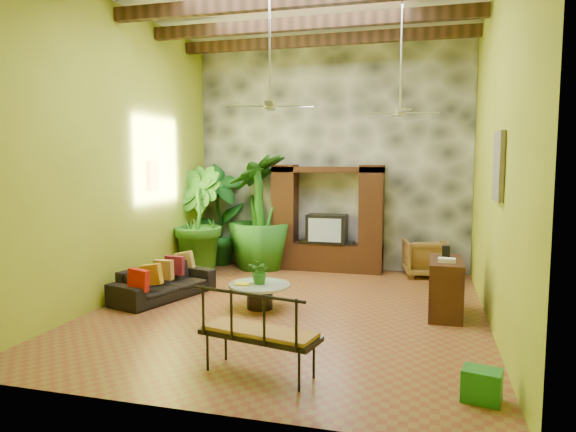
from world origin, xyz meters
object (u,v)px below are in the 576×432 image
(ceiling_fan_back, at_px, (400,100))
(tall_plant_a, at_px, (219,214))
(side_console, at_px, (445,288))
(green_bin, at_px, (482,385))
(entertainment_center, at_px, (327,226))
(coffee_table, at_px, (260,293))
(tall_plant_c, at_px, (261,212))
(ceiling_fan_front, at_px, (270,91))
(wicker_armchair, at_px, (425,258))
(iron_bench, at_px, (257,329))
(tall_plant_b, at_px, (196,220))
(sofa, at_px, (164,282))

(ceiling_fan_back, relative_size, tall_plant_a, 0.79)
(side_console, relative_size, green_bin, 2.96)
(side_console, distance_m, green_bin, 2.92)
(entertainment_center, bearing_deg, coffee_table, -98.74)
(ceiling_fan_back, xyz_separation_m, tall_plant_c, (-3.07, 1.77, -2.14))
(tall_plant_a, distance_m, green_bin, 7.71)
(ceiling_fan_front, bearing_deg, wicker_armchair, 56.98)
(coffee_table, distance_m, side_console, 2.91)
(wicker_armchair, bearing_deg, iron_bench, 61.14)
(tall_plant_b, relative_size, coffee_table, 2.29)
(tall_plant_a, height_order, green_bin, tall_plant_a)
(entertainment_center, distance_m, sofa, 3.86)
(entertainment_center, relative_size, green_bin, 6.51)
(sofa, height_order, green_bin, sofa)
(ceiling_fan_back, relative_size, tall_plant_c, 0.73)
(tall_plant_b, bearing_deg, coffee_table, -45.93)
(coffee_table, bearing_deg, entertainment_center, 81.26)
(entertainment_center, relative_size, side_console, 2.20)
(ceiling_fan_back, xyz_separation_m, tall_plant_a, (-4.11, 1.88, -2.23))
(side_console, bearing_deg, ceiling_fan_front, -163.67)
(ceiling_fan_back, relative_size, sofa, 0.97)
(entertainment_center, bearing_deg, side_console, -49.53)
(ceiling_fan_back, distance_m, coffee_table, 3.98)
(ceiling_fan_front, relative_size, ceiling_fan_back, 1.00)
(ceiling_fan_front, distance_m, coffee_table, 3.18)
(entertainment_center, relative_size, ceiling_fan_back, 1.29)
(tall_plant_c, relative_size, side_console, 2.32)
(ceiling_fan_front, relative_size, tall_plant_b, 0.81)
(coffee_table, bearing_deg, ceiling_fan_back, 30.93)
(wicker_armchair, xyz_separation_m, side_console, (0.32, -2.75, 0.05))
(tall_plant_b, distance_m, iron_bench, 5.66)
(tall_plant_a, bearing_deg, side_console, -29.22)
(tall_plant_c, relative_size, green_bin, 6.87)
(tall_plant_a, bearing_deg, iron_bench, -63.42)
(wicker_armchair, bearing_deg, tall_plant_c, -9.85)
(sofa, xyz_separation_m, green_bin, (4.95, -2.67, -0.12))
(ceiling_fan_front, bearing_deg, entertainment_center, 86.76)
(side_console, bearing_deg, green_bin, -84.41)
(ceiling_fan_front, relative_size, tall_plant_a, 0.79)
(ceiling_fan_front, height_order, ceiling_fan_back, same)
(tall_plant_b, distance_m, side_console, 5.41)
(ceiling_fan_front, relative_size, iron_bench, 1.30)
(entertainment_center, distance_m, side_console, 3.72)
(ceiling_fan_front, relative_size, tall_plant_c, 0.73)
(coffee_table, bearing_deg, wicker_armchair, 50.84)
(tall_plant_b, xyz_separation_m, coffee_table, (2.16, -2.23, -0.89))
(entertainment_center, bearing_deg, tall_plant_a, -178.72)
(tall_plant_a, relative_size, iron_bench, 1.65)
(wicker_armchair, relative_size, tall_plant_a, 0.36)
(ceiling_fan_front, distance_m, tall_plant_c, 4.18)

